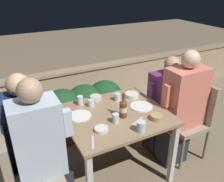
{
  "coord_description": "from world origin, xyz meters",
  "views": [
    {
      "loc": [
        -0.96,
        -1.78,
        1.98
      ],
      "look_at": [
        0.0,
        0.07,
        0.97
      ],
      "focal_mm": 38.0,
      "sensor_mm": 36.0,
      "label": 1
    }
  ],
  "objects_px": {
    "chair_right_near": "(193,113)",
    "beer_bottle": "(123,108)",
    "person_coral_top": "(181,109)",
    "person_purple_stripe": "(165,105)",
    "chair_left_far": "(10,152)",
    "chair_right_far": "(178,103)",
    "chair_left_near": "(21,170)",
    "person_blue_shirt": "(44,151)",
    "person_navy_jumper": "(32,137)"
  },
  "relations": [
    {
      "from": "chair_right_near",
      "to": "person_coral_top",
      "type": "bearing_deg",
      "value": -180.0
    },
    {
      "from": "chair_left_near",
      "to": "person_purple_stripe",
      "type": "xyz_separation_m",
      "value": [
        1.7,
        0.27,
        0.03
      ]
    },
    {
      "from": "chair_left_near",
      "to": "chair_right_far",
      "type": "relative_size",
      "value": 1.0
    },
    {
      "from": "chair_left_far",
      "to": "person_purple_stripe",
      "type": "relative_size",
      "value": 0.78
    },
    {
      "from": "person_navy_jumper",
      "to": "beer_bottle",
      "type": "bearing_deg",
      "value": -14.48
    },
    {
      "from": "person_blue_shirt",
      "to": "beer_bottle",
      "type": "relative_size",
      "value": 5.32
    },
    {
      "from": "chair_right_near",
      "to": "person_coral_top",
      "type": "distance_m",
      "value": 0.23
    },
    {
      "from": "person_blue_shirt",
      "to": "beer_bottle",
      "type": "bearing_deg",
      "value": 4.23
    },
    {
      "from": "person_navy_jumper",
      "to": "person_coral_top",
      "type": "distance_m",
      "value": 1.57
    },
    {
      "from": "person_navy_jumper",
      "to": "chair_right_far",
      "type": "height_order",
      "value": "person_navy_jumper"
    },
    {
      "from": "person_navy_jumper",
      "to": "beer_bottle",
      "type": "relative_size",
      "value": 5.11
    },
    {
      "from": "chair_left_far",
      "to": "person_coral_top",
      "type": "distance_m",
      "value": 1.77
    },
    {
      "from": "chair_left_near",
      "to": "person_navy_jumper",
      "type": "relative_size",
      "value": 0.73
    },
    {
      "from": "person_blue_shirt",
      "to": "chair_left_far",
      "type": "distance_m",
      "value": 0.39
    },
    {
      "from": "chair_left_near",
      "to": "person_navy_jumper",
      "type": "height_order",
      "value": "person_navy_jumper"
    },
    {
      "from": "chair_left_far",
      "to": "person_navy_jumper",
      "type": "height_order",
      "value": "person_navy_jumper"
    },
    {
      "from": "chair_left_far",
      "to": "chair_right_far",
      "type": "height_order",
      "value": "same"
    },
    {
      "from": "chair_left_far",
      "to": "person_purple_stripe",
      "type": "xyz_separation_m",
      "value": [
        1.75,
        -0.0,
        0.03
      ]
    },
    {
      "from": "person_blue_shirt",
      "to": "chair_left_far",
      "type": "height_order",
      "value": "person_blue_shirt"
    },
    {
      "from": "person_blue_shirt",
      "to": "beer_bottle",
      "type": "distance_m",
      "value": 0.81
    },
    {
      "from": "chair_left_far",
      "to": "beer_bottle",
      "type": "bearing_deg",
      "value": -11.77
    },
    {
      "from": "person_blue_shirt",
      "to": "person_purple_stripe",
      "type": "distance_m",
      "value": 1.53
    },
    {
      "from": "chair_right_near",
      "to": "beer_bottle",
      "type": "bearing_deg",
      "value": 177.1
    },
    {
      "from": "chair_left_near",
      "to": "beer_bottle",
      "type": "distance_m",
      "value": 1.03
    },
    {
      "from": "chair_left_near",
      "to": "person_purple_stripe",
      "type": "height_order",
      "value": "person_purple_stripe"
    },
    {
      "from": "chair_right_far",
      "to": "beer_bottle",
      "type": "xyz_separation_m",
      "value": [
        -0.92,
        -0.22,
        0.29
      ]
    },
    {
      "from": "chair_left_near",
      "to": "beer_bottle",
      "type": "xyz_separation_m",
      "value": [
        0.99,
        0.06,
        0.29
      ]
    },
    {
      "from": "chair_right_far",
      "to": "beer_bottle",
      "type": "relative_size",
      "value": 3.71
    },
    {
      "from": "person_navy_jumper",
      "to": "person_purple_stripe",
      "type": "xyz_separation_m",
      "value": [
        1.55,
        -0.0,
        -0.06
      ]
    },
    {
      "from": "beer_bottle",
      "to": "person_coral_top",
      "type": "bearing_deg",
      "value": -3.71
    },
    {
      "from": "person_coral_top",
      "to": "person_purple_stripe",
      "type": "relative_size",
      "value": 1.12
    },
    {
      "from": "chair_left_near",
      "to": "person_coral_top",
      "type": "height_order",
      "value": "person_coral_top"
    },
    {
      "from": "person_purple_stripe",
      "to": "chair_left_far",
      "type": "bearing_deg",
      "value": 179.95
    },
    {
      "from": "chair_right_near",
      "to": "person_purple_stripe",
      "type": "height_order",
      "value": "person_purple_stripe"
    },
    {
      "from": "chair_left_far",
      "to": "beer_bottle",
      "type": "distance_m",
      "value": 1.1
    },
    {
      "from": "person_blue_shirt",
      "to": "chair_right_far",
      "type": "xyz_separation_m",
      "value": [
        1.71,
        0.27,
        -0.11
      ]
    },
    {
      "from": "beer_bottle",
      "to": "person_navy_jumper",
      "type": "bearing_deg",
      "value": 165.52
    },
    {
      "from": "chair_left_near",
      "to": "person_purple_stripe",
      "type": "distance_m",
      "value": 1.72
    },
    {
      "from": "chair_left_far",
      "to": "person_navy_jumper",
      "type": "bearing_deg",
      "value": -0.0
    },
    {
      "from": "chair_right_far",
      "to": "person_purple_stripe",
      "type": "relative_size",
      "value": 0.78
    },
    {
      "from": "chair_right_near",
      "to": "person_coral_top",
      "type": "height_order",
      "value": "person_coral_top"
    },
    {
      "from": "chair_left_near",
      "to": "person_blue_shirt",
      "type": "relative_size",
      "value": 0.7
    },
    {
      "from": "chair_right_near",
      "to": "person_purple_stripe",
      "type": "distance_m",
      "value": 0.33
    },
    {
      "from": "person_coral_top",
      "to": "person_purple_stripe",
      "type": "bearing_deg",
      "value": 89.28
    },
    {
      "from": "person_blue_shirt",
      "to": "chair_right_far",
      "type": "relative_size",
      "value": 1.43
    },
    {
      "from": "chair_right_far",
      "to": "beer_bottle",
      "type": "distance_m",
      "value": 0.99
    },
    {
      "from": "chair_left_near",
      "to": "chair_right_near",
      "type": "xyz_separation_m",
      "value": [
        1.9,
        0.01,
        0.0
      ]
    },
    {
      "from": "person_navy_jumper",
      "to": "person_purple_stripe",
      "type": "height_order",
      "value": "person_navy_jumper"
    },
    {
      "from": "person_blue_shirt",
      "to": "person_navy_jumper",
      "type": "distance_m",
      "value": 0.28
    },
    {
      "from": "person_navy_jumper",
      "to": "chair_left_near",
      "type": "bearing_deg",
      "value": -118.26
    }
  ]
}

